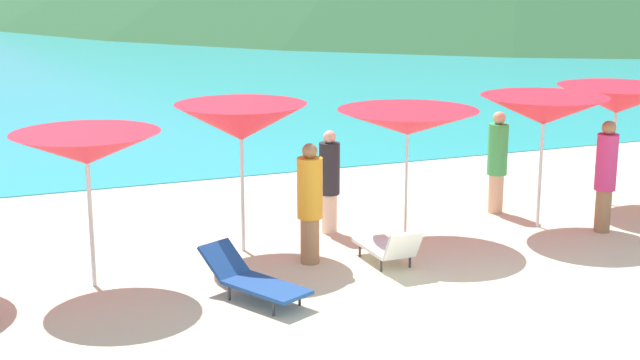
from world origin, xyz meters
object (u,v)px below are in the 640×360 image
umbrella_6 (617,100)px  beachgoer_1 (606,173)px  beachgoer_2 (329,179)px  beachgoer_4 (497,160)px  lounge_chair_0 (253,279)px  umbrella_2 (86,149)px  umbrella_4 (408,122)px  umbrella_5 (544,111)px  lounge_chair_1 (389,247)px  beachgoer_3 (310,201)px  umbrella_3 (241,122)px

umbrella_6 → beachgoer_1: umbrella_6 is taller
beachgoer_2 → beachgoer_4: size_ratio=0.94×
lounge_chair_0 → beachgoer_4: (5.21, 2.45, 0.66)m
umbrella_2 → beachgoer_4: (7.04, 1.18, -0.95)m
umbrella_6 → lounge_chair_0: (-7.41, -2.14, -1.62)m
umbrella_4 → lounge_chair_0: umbrella_4 is taller
umbrella_4 → umbrella_6: umbrella_6 is taller
umbrella_5 → lounge_chair_0: 5.81m
umbrella_5 → beachgoer_1: size_ratio=1.19×
lounge_chair_1 → beachgoer_3: bearing=-27.8°
umbrella_2 → umbrella_6: umbrella_6 is taller
umbrella_3 → beachgoer_2: (1.57, 0.40, -1.09)m
lounge_chair_0 → beachgoer_4: 5.79m
umbrella_6 → beachgoer_2: bearing=177.2°
lounge_chair_1 → beachgoer_3: 1.32m
umbrella_4 → umbrella_5: umbrella_5 is taller
umbrella_4 → umbrella_5: 2.32m
beachgoer_1 → beachgoer_3: beachgoer_1 is taller
umbrella_4 → lounge_chair_0: size_ratio=1.35×
umbrella_2 → umbrella_3: size_ratio=0.96×
umbrella_2 → lounge_chair_1: bearing=-9.6°
umbrella_3 → umbrella_4: bearing=-6.6°
umbrella_3 → lounge_chair_1: (1.75, -1.42, -1.70)m
beachgoer_3 → umbrella_4: bearing=129.4°
umbrella_4 → lounge_chair_1: 2.11m
umbrella_5 → umbrella_6: umbrella_5 is taller
beachgoer_1 → beachgoer_2: 4.42m
umbrella_3 → umbrella_5: bearing=-6.6°
umbrella_3 → lounge_chair_0: 2.67m
umbrella_6 → beachgoer_4: (-2.20, 0.31, -0.96)m
umbrella_2 → beachgoer_2: 4.18m
umbrella_6 → umbrella_2: bearing=-174.6°
beachgoer_2 → beachgoer_4: 3.15m
umbrella_4 → umbrella_5: size_ratio=1.04×
umbrella_2 → umbrella_5: 7.22m
umbrella_2 → beachgoer_4: 7.21m
umbrella_5 → lounge_chair_0: umbrella_5 is taller
beachgoer_2 → beachgoer_1: bearing=129.2°
umbrella_4 → beachgoer_3: umbrella_4 is taller
umbrella_3 → umbrella_4: (2.58, -0.30, -0.12)m
lounge_chair_1 → beachgoer_2: size_ratio=0.77×
umbrella_3 → beachgoer_3: size_ratio=1.27×
umbrella_2 → beachgoer_1: 8.09m
umbrella_3 → beachgoer_1: umbrella_3 is taller
beachgoer_1 → beachgoer_2: size_ratio=1.09×
umbrella_4 → beachgoer_4: size_ratio=1.28×
umbrella_3 → lounge_chair_1: size_ratio=1.75×
umbrella_3 → beachgoer_3: bearing=-51.0°
umbrella_3 → umbrella_6: bearing=1.2°
lounge_chair_1 → beachgoer_4: (2.97, 1.87, 0.67)m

